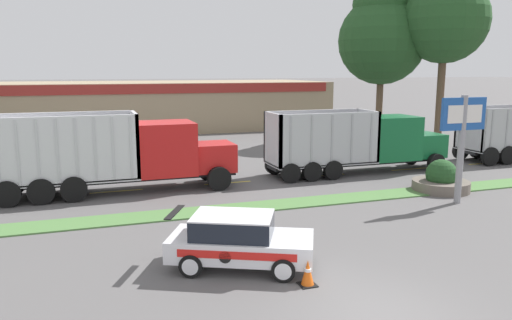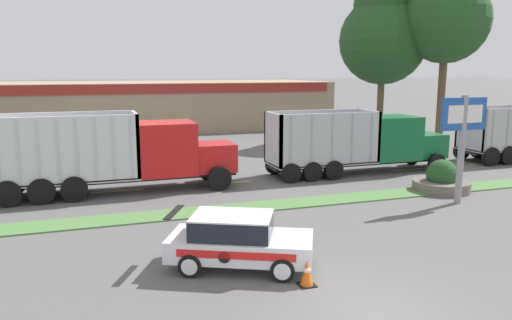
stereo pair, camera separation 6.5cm
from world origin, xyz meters
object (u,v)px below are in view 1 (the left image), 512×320
(traffic_cone, at_px, (308,273))
(dump_truck_far_right, at_px, (372,143))
(stone_planter, at_px, (441,180))
(store_sign_post, at_px, (462,129))
(rally_car, at_px, (239,240))
(dump_truck_lead, at_px, (139,155))

(traffic_cone, bearing_deg, dump_truck_far_right, 52.20)
(stone_planter, bearing_deg, store_sign_post, -111.10)
(rally_car, height_order, stone_planter, rally_car)
(dump_truck_far_right, height_order, stone_planter, dump_truck_far_right)
(dump_truck_far_right, relative_size, traffic_cone, 14.99)
(dump_truck_lead, distance_m, dump_truck_far_right, 12.64)
(stone_planter, relative_size, traffic_cone, 3.78)
(dump_truck_lead, bearing_deg, rally_car, -80.83)
(dump_truck_lead, distance_m, traffic_cone, 12.57)
(dump_truck_far_right, height_order, rally_car, dump_truck_far_right)
(stone_planter, bearing_deg, traffic_cone, -144.08)
(dump_truck_far_right, bearing_deg, store_sign_post, -90.77)
(rally_car, bearing_deg, dump_truck_far_right, 44.09)
(store_sign_post, height_order, traffic_cone, store_sign_post)
(dump_truck_lead, distance_m, store_sign_post, 14.29)
(rally_car, bearing_deg, dump_truck_lead, 99.17)
(store_sign_post, distance_m, stone_planter, 3.43)
(store_sign_post, bearing_deg, dump_truck_lead, 151.98)
(dump_truck_lead, xyz_separation_m, dump_truck_far_right, (12.64, 0.28, -0.08))
(dump_truck_far_right, relative_size, stone_planter, 3.97)
(store_sign_post, bearing_deg, stone_planter, 68.90)
(dump_truck_far_right, relative_size, store_sign_post, 2.27)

